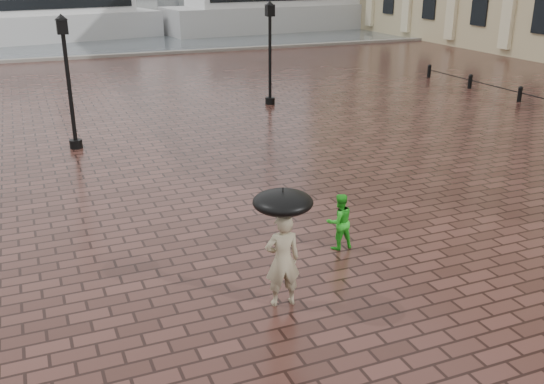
{
  "coord_description": "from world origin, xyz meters",
  "views": [
    {
      "loc": [
        -7.45,
        -11.53,
        6.09
      ],
      "look_at": [
        -2.72,
        -0.09,
        1.4
      ],
      "focal_mm": 40.0,
      "sensor_mm": 36.0,
      "label": 1
    }
  ],
  "objects_px": {
    "adult_pedestrian": "(282,260)",
    "ferry_far": "(290,4)",
    "ferry_near": "(21,14)",
    "street_lamps": "(82,59)",
    "child_pedestrian": "(339,221)"
  },
  "relations": [
    {
      "from": "adult_pedestrian",
      "to": "ferry_far",
      "type": "bearing_deg",
      "value": -107.25
    },
    {
      "from": "adult_pedestrian",
      "to": "ferry_near",
      "type": "xyz_separation_m",
      "value": [
        -3.41,
        45.73,
        1.31
      ]
    },
    {
      "from": "street_lamps",
      "to": "ferry_far",
      "type": "distance_m",
      "value": 36.47
    },
    {
      "from": "adult_pedestrian",
      "to": "ferry_near",
      "type": "bearing_deg",
      "value": -78.83
    },
    {
      "from": "street_lamps",
      "to": "ferry_near",
      "type": "height_order",
      "value": "ferry_near"
    },
    {
      "from": "adult_pedestrian",
      "to": "ferry_far",
      "type": "xyz_separation_m",
      "value": [
        20.82,
        46.42,
        1.49
      ]
    },
    {
      "from": "street_lamps",
      "to": "child_pedestrian",
      "type": "relative_size",
      "value": 11.81
    },
    {
      "from": "adult_pedestrian",
      "to": "child_pedestrian",
      "type": "height_order",
      "value": "adult_pedestrian"
    },
    {
      "from": "child_pedestrian",
      "to": "ferry_far",
      "type": "xyz_separation_m",
      "value": [
        18.68,
        44.69,
        1.76
      ]
    },
    {
      "from": "adult_pedestrian",
      "to": "ferry_far",
      "type": "relative_size",
      "value": 0.07
    },
    {
      "from": "child_pedestrian",
      "to": "ferry_near",
      "type": "bearing_deg",
      "value": -83.24
    },
    {
      "from": "adult_pedestrian",
      "to": "ferry_far",
      "type": "distance_m",
      "value": 50.9
    },
    {
      "from": "ferry_near",
      "to": "ferry_far",
      "type": "height_order",
      "value": "ferry_far"
    },
    {
      "from": "adult_pedestrian",
      "to": "ferry_near",
      "type": "relative_size",
      "value": 0.08
    },
    {
      "from": "street_lamps",
      "to": "ferry_near",
      "type": "xyz_separation_m",
      "value": [
        -1.83,
        28.09,
        -0.1
      ]
    }
  ]
}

